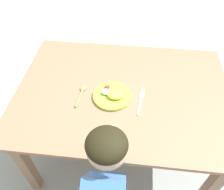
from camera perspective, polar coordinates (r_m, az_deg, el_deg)
ground_plane at (r=1.96m, az=2.09°, el=-12.78°), size 8.00×8.00×0.00m
dining_table at (r=1.47m, az=2.70°, el=-1.32°), size 1.33×0.96×0.68m
plate at (r=1.36m, az=0.06°, el=-0.03°), size 0.23×0.23×0.05m
fork at (r=1.35m, az=7.29°, el=-1.45°), size 0.04×0.23×0.01m
spoon at (r=1.40m, az=-7.72°, el=0.72°), size 0.04×0.19×0.01m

